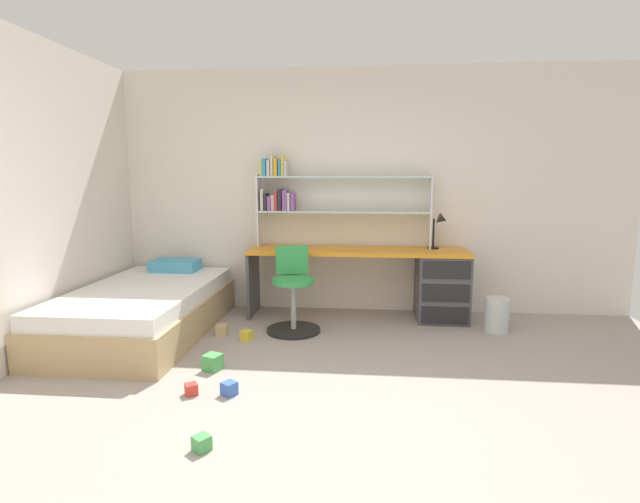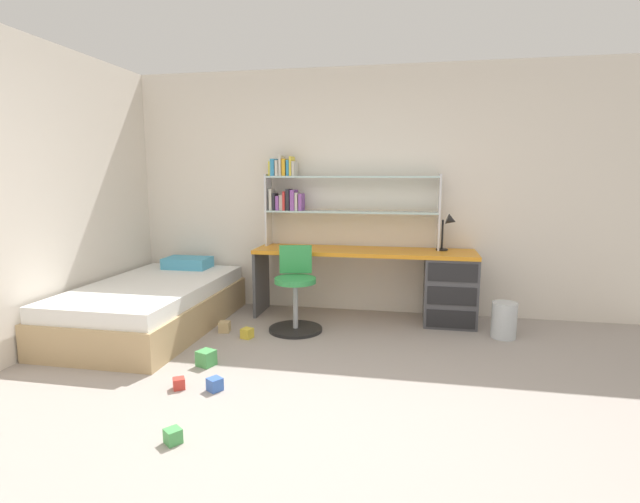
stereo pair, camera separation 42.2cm
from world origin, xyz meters
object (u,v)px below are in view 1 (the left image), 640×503
at_px(desk_lamp, 440,225).
at_px(toy_block_yellow_2, 247,336).
at_px(toy_block_red_1, 191,389).
at_px(toy_block_green_5, 202,443).
at_px(toy_block_natural_0, 222,330).
at_px(toy_block_green_4, 213,362).
at_px(swivel_chair, 293,298).
at_px(bookshelf_hutch, 314,194).
at_px(toy_block_blue_3, 229,388).
at_px(desk, 417,280).
at_px(waste_bin, 497,315).
at_px(bed_platform, 145,310).

bearing_deg(desk_lamp, toy_block_yellow_2, -153.14).
bearing_deg(toy_block_red_1, toy_block_green_5, -65.25).
height_order(desk_lamp, toy_block_natural_0, desk_lamp).
bearing_deg(toy_block_green_4, toy_block_natural_0, 102.31).
relative_size(desk_lamp, swivel_chair, 0.47).
distance_m(bookshelf_hutch, toy_block_blue_3, 2.48).
relative_size(desk, waste_bin, 6.78).
bearing_deg(desk, swivel_chair, -156.83).
xyz_separation_m(bookshelf_hutch, bed_platform, (-1.53, -0.90, -1.07)).
bearing_deg(toy_block_yellow_2, toy_block_red_1, -95.60).
distance_m(desk_lamp, toy_block_green_4, 2.69).
distance_m(toy_block_green_4, toy_block_green_5, 1.12).
bearing_deg(desk, bookshelf_hutch, 171.65).
xyz_separation_m(toy_block_red_1, toy_block_yellow_2, (0.11, 1.12, 0.01)).
relative_size(bookshelf_hutch, waste_bin, 5.52).
xyz_separation_m(waste_bin, toy_block_green_5, (-2.15, -2.25, -0.13)).
xyz_separation_m(waste_bin, toy_block_red_1, (-2.45, -1.59, -0.13)).
relative_size(bed_platform, toy_block_green_5, 24.62).
bearing_deg(toy_block_red_1, bookshelf_hutch, 73.69).
height_order(swivel_chair, toy_block_natural_0, swivel_chair).
relative_size(desk_lamp, toy_block_red_1, 4.86).
xyz_separation_m(bed_platform, toy_block_natural_0, (0.74, 0.02, -0.18)).
bearing_deg(toy_block_blue_3, toy_block_yellow_2, 97.89).
relative_size(desk, desk_lamp, 5.95).
relative_size(toy_block_natural_0, toy_block_red_1, 1.29).
bearing_deg(bed_platform, toy_block_blue_3, -45.97).
xyz_separation_m(bookshelf_hutch, toy_block_yellow_2, (-0.51, -1.01, -1.26)).
relative_size(toy_block_red_1, toy_block_green_4, 0.64).
relative_size(swivel_chair, toy_block_green_5, 9.71).
bearing_deg(toy_block_red_1, toy_block_blue_3, 5.38).
bearing_deg(toy_block_yellow_2, desk_lamp, 26.86).
bearing_deg(desk_lamp, swivel_chair, -157.43).
bearing_deg(bed_platform, toy_block_green_5, -57.38).
relative_size(bed_platform, toy_block_blue_3, 22.87).
bearing_deg(desk_lamp, toy_block_blue_3, -129.91).
xyz_separation_m(toy_block_yellow_2, toy_block_green_5, (0.19, -1.77, -0.00)).
bearing_deg(desk_lamp, toy_block_natural_0, -159.21).
bearing_deg(desk, bed_platform, -164.24).
relative_size(toy_block_natural_0, toy_block_green_4, 0.82).
xyz_separation_m(desk_lamp, toy_block_red_1, (-1.95, -2.05, -0.95)).
distance_m(bookshelf_hutch, desk_lamp, 1.37).
distance_m(waste_bin, toy_block_natural_0, 2.64).
bearing_deg(desk_lamp, toy_block_red_1, -133.64).
bearing_deg(swivel_chair, toy_block_yellow_2, -139.59).
relative_size(toy_block_natural_0, toy_block_yellow_2, 1.08).
bearing_deg(toy_block_natural_0, desk, 20.97).
height_order(bookshelf_hutch, toy_block_natural_0, bookshelf_hutch).
relative_size(desk_lamp, toy_block_natural_0, 3.78).
xyz_separation_m(desk, toy_block_natural_0, (-1.89, -0.72, -0.37)).
relative_size(toy_block_blue_3, toy_block_green_4, 0.74).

